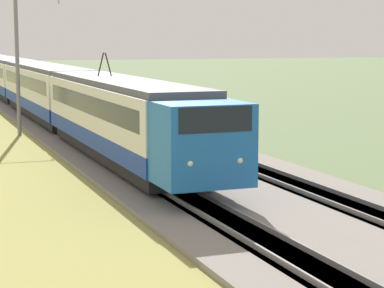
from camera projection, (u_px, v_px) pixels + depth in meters
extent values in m
cube|color=gray|center=(43.00, 118.00, 51.23)|extent=(240.00, 4.40, 0.30)
cube|color=gray|center=(106.00, 116.00, 52.77)|extent=(240.00, 4.40, 0.30)
cube|color=#4C4238|center=(43.00, 118.00, 51.23)|extent=(240.00, 1.57, 0.30)
cube|color=gray|center=(35.00, 115.00, 51.01)|extent=(240.00, 0.07, 0.15)
cube|color=gray|center=(51.00, 115.00, 51.39)|extent=(240.00, 0.07, 0.15)
cube|color=#4C4238|center=(106.00, 116.00, 52.77)|extent=(240.00, 1.57, 0.30)
cube|color=gray|center=(98.00, 113.00, 52.55)|extent=(240.00, 0.07, 0.15)
cube|color=gray|center=(113.00, 113.00, 52.92)|extent=(240.00, 0.07, 0.15)
cube|color=blue|center=(202.00, 143.00, 23.30)|extent=(2.30, 2.81, 2.57)
cube|color=black|center=(206.00, 117.00, 22.87)|extent=(1.66, 2.34, 0.77)
sphere|color=#F2EAC6|center=(190.00, 164.00, 22.06)|extent=(0.20, 0.20, 0.20)
sphere|color=#F2EAC6|center=(240.00, 160.00, 22.62)|extent=(0.20, 0.20, 0.20)
cube|color=navy|center=(120.00, 136.00, 32.44)|extent=(17.13, 2.93, 0.72)
cube|color=silver|center=(120.00, 106.00, 32.26)|extent=(17.13, 2.93, 1.85)
cube|color=black|center=(120.00, 103.00, 32.24)|extent=(15.76, 2.95, 0.78)
cube|color=#515156|center=(119.00, 82.00, 32.12)|extent=(17.13, 2.69, 0.25)
cube|color=black|center=(120.00, 150.00, 32.53)|extent=(16.28, 2.49, 0.55)
cylinder|color=black|center=(156.00, 173.00, 26.05)|extent=(0.86, 0.12, 0.86)
cylinder|color=black|center=(185.00, 171.00, 26.42)|extent=(0.86, 0.12, 0.86)
cube|color=navy|center=(46.00, 102.00, 49.95)|extent=(19.44, 2.93, 0.72)
cube|color=silver|center=(45.00, 83.00, 49.77)|extent=(19.44, 2.93, 1.85)
cube|color=black|center=(45.00, 81.00, 49.75)|extent=(17.88, 2.95, 0.78)
cube|color=#515156|center=(45.00, 67.00, 49.62)|extent=(19.44, 2.69, 0.25)
cube|color=black|center=(46.00, 111.00, 50.03)|extent=(18.47, 2.49, 0.55)
cube|color=navy|center=(8.00, 85.00, 68.52)|extent=(19.44, 2.93, 0.72)
cube|color=silver|center=(8.00, 71.00, 68.34)|extent=(19.44, 2.93, 1.85)
cube|color=black|center=(8.00, 69.00, 68.32)|extent=(17.88, 2.95, 0.78)
cube|color=#515156|center=(8.00, 59.00, 68.19)|extent=(19.44, 2.69, 0.25)
cube|color=black|center=(9.00, 92.00, 68.61)|extent=(18.47, 2.49, 0.55)
cylinder|color=black|center=(101.00, 64.00, 34.35)|extent=(0.06, 0.33, 1.08)
cylinder|color=black|center=(108.00, 64.00, 34.47)|extent=(0.06, 0.33, 1.08)
cube|color=black|center=(171.00, 197.00, 26.36)|extent=(0.10, 0.10, 0.00)
cylinder|color=slate|center=(17.00, 60.00, 41.79)|extent=(0.22, 0.22, 8.76)
cylinder|color=#B2ADA8|center=(59.00, 1.00, 42.17)|extent=(0.10, 0.10, 0.30)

